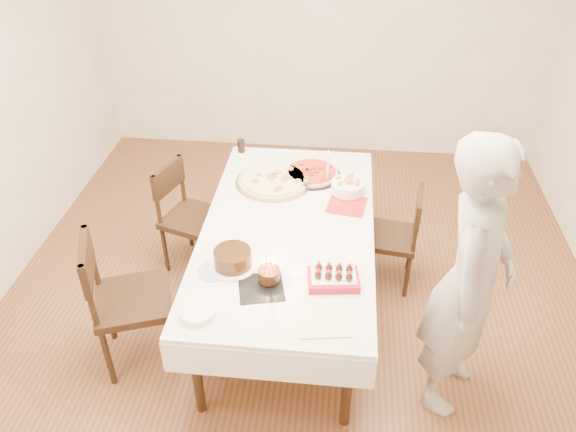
# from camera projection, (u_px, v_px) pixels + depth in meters

# --- Properties ---
(floor) EXTENTS (5.00, 5.00, 0.00)m
(floor) POSITION_uv_depth(u_px,v_px,m) (298.00, 305.00, 4.22)
(floor) COLOR #58311E
(floor) RESTS_ON ground
(wall_back) EXTENTS (4.50, 0.04, 2.70)m
(wall_back) POSITION_uv_depth(u_px,v_px,m) (322.00, 24.00, 5.46)
(wall_back) COLOR beige
(wall_back) RESTS_ON floor
(dining_table) EXTENTS (1.15, 2.15, 0.75)m
(dining_table) POSITION_uv_depth(u_px,v_px,m) (288.00, 269.00, 3.99)
(dining_table) COLOR silver
(dining_table) RESTS_ON floor
(chair_right_savory) EXTENTS (0.48, 0.48, 0.83)m
(chair_right_savory) POSITION_uv_depth(u_px,v_px,m) (390.00, 237.00, 4.22)
(chair_right_savory) COLOR black
(chair_right_savory) RESTS_ON floor
(chair_left_savory) EXTENTS (0.57, 0.57, 0.89)m
(chair_left_savory) POSITION_uv_depth(u_px,v_px,m) (193.00, 219.00, 4.36)
(chair_left_savory) COLOR black
(chair_left_savory) RESTS_ON floor
(chair_left_dessert) EXTENTS (0.65, 0.65, 0.99)m
(chair_left_dessert) POSITION_uv_depth(u_px,v_px,m) (133.00, 300.00, 3.55)
(chair_left_dessert) COLOR black
(chair_left_dessert) RESTS_ON floor
(person) EXTENTS (0.65, 0.77, 1.80)m
(person) POSITION_uv_depth(u_px,v_px,m) (470.00, 282.00, 3.09)
(person) COLOR #B1ABA7
(person) RESTS_ON floor
(pizza_white) EXTENTS (0.71, 0.71, 0.04)m
(pizza_white) POSITION_uv_depth(u_px,v_px,m) (273.00, 180.00, 4.20)
(pizza_white) COLOR beige
(pizza_white) RESTS_ON dining_table
(pizza_pepperoni) EXTENTS (0.58, 0.58, 0.04)m
(pizza_pepperoni) POSITION_uv_depth(u_px,v_px,m) (312.00, 173.00, 4.29)
(pizza_pepperoni) COLOR red
(pizza_pepperoni) RESTS_ON dining_table
(red_placemat) EXTENTS (0.30, 0.30, 0.01)m
(red_placemat) POSITION_uv_depth(u_px,v_px,m) (347.00, 205.00, 3.97)
(red_placemat) COLOR #B21E1E
(red_placemat) RESTS_ON dining_table
(pasta_bowl) EXTENTS (0.30, 0.30, 0.08)m
(pasta_bowl) POSITION_uv_depth(u_px,v_px,m) (348.00, 187.00, 4.09)
(pasta_bowl) COLOR white
(pasta_bowl) RESTS_ON dining_table
(taper_candle) EXTENTS (0.07, 0.07, 0.28)m
(taper_candle) POSITION_uv_depth(u_px,v_px,m) (328.00, 167.00, 4.14)
(taper_candle) COLOR white
(taper_candle) RESTS_ON dining_table
(shaker_pair) EXTENTS (0.10, 0.10, 0.10)m
(shaker_pair) POSITION_uv_depth(u_px,v_px,m) (306.00, 184.00, 4.11)
(shaker_pair) COLOR white
(shaker_pair) RESTS_ON dining_table
(cola_glass) EXTENTS (0.07, 0.07, 0.11)m
(cola_glass) POSITION_uv_depth(u_px,v_px,m) (241.00, 146.00, 4.58)
(cola_glass) COLOR black
(cola_glass) RESTS_ON dining_table
(layer_cake) EXTENTS (0.38, 0.38, 0.12)m
(layer_cake) POSITION_uv_depth(u_px,v_px,m) (233.00, 259.00, 3.40)
(layer_cake) COLOR black
(layer_cake) RESTS_ON dining_table
(cake_board) EXTENTS (0.31, 0.31, 0.01)m
(cake_board) POSITION_uv_depth(u_px,v_px,m) (261.00, 288.00, 3.27)
(cake_board) COLOR black
(cake_board) RESTS_ON dining_table
(birthday_cake) EXTENTS (0.13, 0.13, 0.14)m
(birthday_cake) POSITION_uv_depth(u_px,v_px,m) (269.00, 270.00, 3.28)
(birthday_cake) COLOR #3E2211
(birthday_cake) RESTS_ON dining_table
(strawberry_box) EXTENTS (0.32, 0.23, 0.07)m
(strawberry_box) POSITION_uv_depth(u_px,v_px,m) (333.00, 278.00, 3.29)
(strawberry_box) COLOR maroon
(strawberry_box) RESTS_ON dining_table
(box_lid) EXTENTS (0.30, 0.22, 0.02)m
(box_lid) POSITION_uv_depth(u_px,v_px,m) (324.00, 326.00, 3.03)
(box_lid) COLOR beige
(box_lid) RESTS_ON dining_table
(plate_stack) EXTENTS (0.25, 0.25, 0.04)m
(plate_stack) POSITION_uv_depth(u_px,v_px,m) (198.00, 312.00, 3.08)
(plate_stack) COLOR white
(plate_stack) RESTS_ON dining_table
(china_plate) EXTENTS (0.26, 0.26, 0.01)m
(china_plate) POSITION_uv_depth(u_px,v_px,m) (214.00, 271.00, 3.39)
(china_plate) COLOR white
(china_plate) RESTS_ON dining_table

